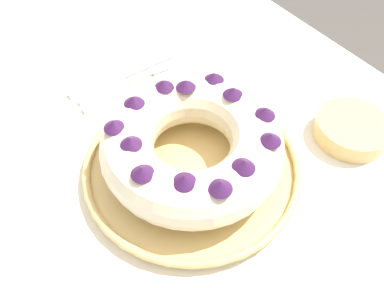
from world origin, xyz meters
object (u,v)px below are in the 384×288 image
fork (138,78)px  cake_knife (124,93)px  serving_knife (117,77)px  bundt_cake (192,143)px  side_bowl (351,129)px  serving_dish (192,165)px

fork → cake_knife: cake_knife is taller
fork → cake_knife: (0.02, -0.04, -0.00)m
fork → serving_knife: serving_knife is taller
bundt_cake → side_bowl: bearing=70.5°
side_bowl → serving_dish: bearing=-109.5°
bundt_cake → serving_dish: bearing=-162.5°
bundt_cake → serving_knife: (-0.27, 0.00, -0.06)m
serving_dish → bundt_cake: (0.00, 0.00, 0.05)m
serving_knife → bundt_cake: bearing=-3.7°
bundt_cake → serving_knife: size_ratio=1.18×
side_bowl → bundt_cake: bearing=-109.5°
fork → serving_knife: size_ratio=0.93×
serving_dish → serving_knife: size_ratio=1.48×
serving_dish → side_bowl: (0.09, 0.27, 0.01)m
serving_dish → fork: 0.24m
bundt_cake → side_bowl: bundt_cake is taller
serving_knife → cake_knife: 0.05m
serving_dish → bundt_cake: bearing=17.5°
serving_dish → bundt_cake: 0.05m
fork → serving_knife: (-0.03, -0.03, -0.00)m
fork → cake_knife: bearing=-64.6°
bundt_cake → serving_knife: bundt_cake is taller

